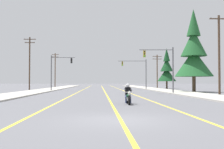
# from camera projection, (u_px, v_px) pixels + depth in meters

# --- Properties ---
(ground_plane) EXTENTS (400.00, 400.00, 0.00)m
(ground_plane) POSITION_uv_depth(u_px,v_px,m) (118.00, 120.00, 11.08)
(ground_plane) COLOR #5B5B60
(lane_stripe_center) EXTENTS (0.16, 100.00, 0.01)m
(lane_stripe_center) POSITION_uv_depth(u_px,v_px,m) (103.00, 89.00, 56.02)
(lane_stripe_center) COLOR yellow
(lane_stripe_center) RESTS_ON ground
(lane_stripe_left) EXTENTS (0.16, 100.00, 0.01)m
(lane_stripe_left) POSITION_uv_depth(u_px,v_px,m) (84.00, 89.00, 55.82)
(lane_stripe_left) COLOR yellow
(lane_stripe_left) RESTS_ON ground
(lane_stripe_right) EXTENTS (0.16, 100.00, 0.01)m
(lane_stripe_right) POSITION_uv_depth(u_px,v_px,m) (120.00, 89.00, 56.18)
(lane_stripe_right) COLOR yellow
(lane_stripe_right) RESTS_ON ground
(sidewalk_kerb_right) EXTENTS (4.40, 110.00, 0.14)m
(sidewalk_kerb_right) POSITION_uv_depth(u_px,v_px,m) (158.00, 90.00, 51.53)
(sidewalk_kerb_right) COLOR #ADA89E
(sidewalk_kerb_right) RESTS_ON ground
(sidewalk_kerb_left) EXTENTS (4.40, 110.00, 0.14)m
(sidewalk_kerb_left) POSITION_uv_depth(u_px,v_px,m) (47.00, 90.00, 50.51)
(sidewalk_kerb_left) COLOR #ADA89E
(sidewalk_kerb_left) RESTS_ON ground
(motorcycle_with_rider) EXTENTS (0.70, 2.19, 1.46)m
(motorcycle_with_rider) POSITION_uv_depth(u_px,v_px,m) (128.00, 96.00, 18.98)
(motorcycle_with_rider) COLOR black
(motorcycle_with_rider) RESTS_ON ground
(traffic_signal_near_right) EXTENTS (4.58, 0.38, 6.20)m
(traffic_signal_near_right) POSITION_uv_depth(u_px,v_px,m) (163.00, 63.00, 35.59)
(traffic_signal_near_right) COLOR #56565B
(traffic_signal_near_right) RESTS_ON ground
(traffic_signal_near_left) EXTENTS (4.22, 0.37, 6.20)m
(traffic_signal_near_left) POSITION_uv_depth(u_px,v_px,m) (58.00, 68.00, 46.84)
(traffic_signal_near_left) COLOR #56565B
(traffic_signal_near_left) RESTS_ON ground
(traffic_signal_mid_right) EXTENTS (5.82, 0.50, 6.20)m
(traffic_signal_mid_right) POSITION_uv_depth(u_px,v_px,m) (138.00, 69.00, 54.78)
(traffic_signal_mid_right) COLOR #56565B
(traffic_signal_mid_right) RESTS_ON ground
(utility_pole_right_near) EXTENTS (2.24, 0.26, 9.41)m
(utility_pole_right_near) POSITION_uv_depth(u_px,v_px,m) (219.00, 53.00, 31.31)
(utility_pole_right_near) COLOR #4C3828
(utility_pole_right_near) RESTS_ON ground
(utility_pole_left_near) EXTENTS (2.30, 0.26, 10.20)m
(utility_pole_left_near) POSITION_uv_depth(u_px,v_px,m) (30.00, 62.00, 51.46)
(utility_pole_left_near) COLOR #4C3828
(utility_pole_left_near) RESTS_ON ground
(utility_pole_right_far) EXTENTS (2.29, 0.26, 8.26)m
(utility_pole_right_far) POSITION_uv_depth(u_px,v_px,m) (157.00, 70.00, 66.11)
(utility_pole_right_far) COLOR brown
(utility_pole_right_far) RESTS_ON ground
(utility_pole_left_far) EXTENTS (1.93, 0.26, 9.66)m
(utility_pole_left_far) POSITION_uv_depth(u_px,v_px,m) (55.00, 69.00, 75.42)
(utility_pole_left_far) COLOR brown
(utility_pole_left_far) RESTS_ON ground
(conifer_tree_right_verge_near) EXTENTS (5.85, 5.85, 12.88)m
(conifer_tree_right_verge_near) POSITION_uv_depth(u_px,v_px,m) (194.00, 54.00, 41.23)
(conifer_tree_right_verge_near) COLOR #4C3828
(conifer_tree_right_verge_near) RESTS_ON ground
(conifer_tree_right_verge_far) EXTENTS (4.12, 4.12, 9.07)m
(conifer_tree_right_verge_far) POSITION_uv_depth(u_px,v_px,m) (167.00, 70.00, 59.11)
(conifer_tree_right_verge_far) COLOR #4C3828
(conifer_tree_right_verge_far) RESTS_ON ground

